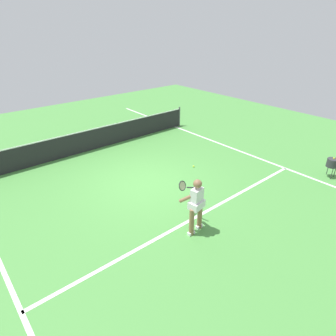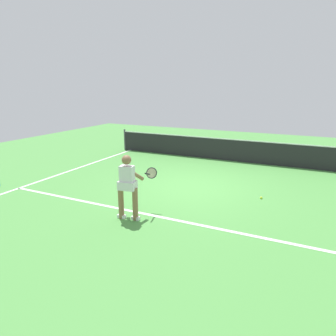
# 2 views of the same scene
# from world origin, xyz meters

# --- Properties ---
(ground_plane) EXTENTS (24.71, 24.71, 0.00)m
(ground_plane) POSITION_xyz_m (0.00, 0.00, 0.00)
(ground_plane) COLOR #4C9342
(service_line_marking) EXTENTS (9.47, 0.10, 0.01)m
(service_line_marking) POSITION_xyz_m (0.00, -2.52, 0.00)
(service_line_marking) COLOR white
(service_line_marking) RESTS_ON ground
(sideline_left_marking) EXTENTS (0.10, 17.01, 0.01)m
(sideline_left_marking) POSITION_xyz_m (-4.73, 0.00, 0.00)
(sideline_left_marking) COLOR white
(sideline_left_marking) RESTS_ON ground
(court_net) EXTENTS (10.15, 0.08, 1.01)m
(court_net) POSITION_xyz_m (0.00, 3.81, 0.47)
(court_net) COLOR #4C4C51
(court_net) RESTS_ON ground
(tennis_player) EXTENTS (0.71, 1.02, 1.55)m
(tennis_player) POSITION_xyz_m (-0.47, -2.90, 0.85)
(tennis_player) COLOR #8C6647
(tennis_player) RESTS_ON ground
(tennis_ball_near) EXTENTS (0.07, 0.07, 0.07)m
(tennis_ball_near) POSITION_xyz_m (2.14, -0.21, 0.03)
(tennis_ball_near) COLOR #D1E533
(tennis_ball_near) RESTS_ON ground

